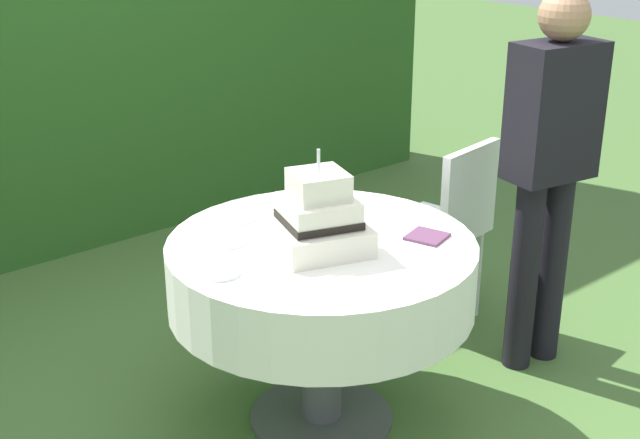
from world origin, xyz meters
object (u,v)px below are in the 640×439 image
object	(u,v)px
serving_plate_far	(221,273)
serving_plate_right	(309,199)
serving_plate_near	(239,217)
wedding_cake	(319,219)
standing_person	(550,159)
garden_chair	(449,217)
cake_table	(321,276)
serving_plate_left	(229,242)
napkin_stack	(427,237)

from	to	relation	value
serving_plate_far	serving_plate_right	bearing A→B (deg)	27.86
serving_plate_near	serving_plate_right	size ratio (longest dim) A/B	1.07
wedding_cake	standing_person	bearing A→B (deg)	-11.55
garden_chair	standing_person	distance (m)	0.62
cake_table	serving_plate_far	size ratio (longest dim) A/B	8.96
garden_chair	cake_table	bearing A→B (deg)	-166.35
serving_plate_right	garden_chair	bearing A→B (deg)	-10.09
serving_plate_far	serving_plate_left	xyz separation A→B (m)	(0.17, 0.20, 0.00)
serving_plate_near	napkin_stack	bearing A→B (deg)	-55.39
serving_plate_right	garden_chair	distance (m)	0.77
wedding_cake	serving_plate_left	distance (m)	0.35
wedding_cake	serving_plate_far	size ratio (longest dim) A/B	3.14
cake_table	wedding_cake	world-z (taller)	wedding_cake
serving_plate_near	serving_plate_right	bearing A→B (deg)	-3.22
wedding_cake	serving_plate_right	world-z (taller)	wedding_cake
serving_plate_right	napkin_stack	xyz separation A→B (m)	(0.08, -0.58, -0.00)
serving_plate_near	serving_plate_right	xyz separation A→B (m)	(0.34, -0.02, 0.00)
wedding_cake	serving_plate_far	xyz separation A→B (m)	(-0.39, 0.04, -0.11)
standing_person	serving_plate_far	bearing A→B (deg)	169.84
serving_plate_near	serving_plate_left	world-z (taller)	same
serving_plate_far	garden_chair	xyz separation A→B (m)	(1.40, 0.23, -0.22)
cake_table	serving_plate_right	bearing A→B (deg)	56.33
wedding_cake	napkin_stack	distance (m)	0.42
serving_plate_left	napkin_stack	bearing A→B (deg)	-35.72
garden_chair	serving_plate_right	bearing A→B (deg)	169.91
serving_plate_near	garden_chair	world-z (taller)	garden_chair
wedding_cake	serving_plate_far	distance (m)	0.41
serving_plate_near	serving_plate_far	bearing A→B (deg)	-131.99
cake_table	standing_person	world-z (taller)	standing_person
cake_table	garden_chair	bearing A→B (deg)	13.65
serving_plate_far	serving_plate_left	world-z (taller)	same
serving_plate_far	serving_plate_left	bearing A→B (deg)	49.71
wedding_cake	serving_plate_left	bearing A→B (deg)	133.16
cake_table	serving_plate_far	distance (m)	0.46
serving_plate_far	napkin_stack	distance (m)	0.79
wedding_cake	serving_plate_near	xyz separation A→B (m)	(-0.05, 0.42, -0.11)
napkin_stack	serving_plate_right	bearing A→B (deg)	97.72
garden_chair	standing_person	world-z (taller)	standing_person
standing_person	cake_table	bearing A→B (deg)	165.88
serving_plate_far	serving_plate_right	distance (m)	0.76
serving_plate_far	napkin_stack	world-z (taller)	serving_plate_far
serving_plate_near	standing_person	world-z (taller)	standing_person
cake_table	serving_plate_right	xyz separation A→B (m)	(0.24, 0.36, 0.14)
wedding_cake	serving_plate_right	size ratio (longest dim) A/B	3.04
cake_table	napkin_stack	bearing A→B (deg)	-34.65
cake_table	standing_person	distance (m)	1.07
serving_plate_left	napkin_stack	distance (m)	0.72
serving_plate_far	serving_plate_left	distance (m)	0.26
serving_plate_left	garden_chair	world-z (taller)	garden_chair
serving_plate_left	standing_person	bearing A→B (deg)	-19.68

